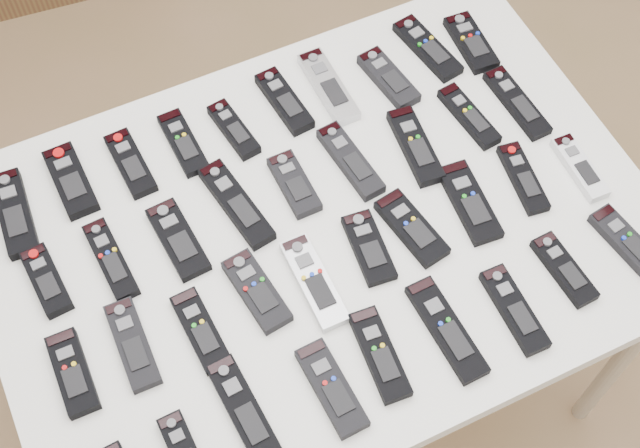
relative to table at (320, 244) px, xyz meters
name	(u,v)px	position (x,y,z in m)	size (l,w,h in m)	color
ground	(322,364)	(0.02, 0.02, -0.72)	(4.00, 4.00, 0.00)	olive
table	(320,244)	(0.00, 0.00, 0.00)	(1.25, 0.88, 0.78)	white
remote_0	(15,213)	(-0.51, 0.27, 0.07)	(0.06, 0.19, 0.02)	black
remote_1	(71,181)	(-0.39, 0.30, 0.07)	(0.06, 0.16, 0.02)	black
remote_2	(131,163)	(-0.27, 0.29, 0.07)	(0.05, 0.16, 0.02)	black
remote_3	(183,143)	(-0.16, 0.29, 0.07)	(0.05, 0.16, 0.02)	black
remote_4	(234,130)	(-0.06, 0.28, 0.07)	(0.04, 0.14, 0.02)	black
remote_5	(284,101)	(0.06, 0.30, 0.07)	(0.05, 0.17, 0.02)	black
remote_6	(328,87)	(0.16, 0.29, 0.07)	(0.05, 0.19, 0.02)	#B7B7BC
remote_7	(389,79)	(0.28, 0.26, 0.07)	(0.05, 0.16, 0.02)	black
remote_8	(427,48)	(0.39, 0.30, 0.07)	(0.05, 0.18, 0.02)	black
remote_9	(471,43)	(0.49, 0.27, 0.07)	(0.06, 0.16, 0.02)	black
remote_10	(46,281)	(-0.50, 0.11, 0.07)	(0.05, 0.14, 0.02)	black
remote_11	(111,260)	(-0.38, 0.10, 0.07)	(0.05, 0.17, 0.02)	black
remote_12	(178,239)	(-0.25, 0.09, 0.07)	(0.06, 0.17, 0.02)	black
remote_13	(236,204)	(-0.12, 0.11, 0.07)	(0.05, 0.20, 0.02)	black
remote_14	(294,184)	(0.00, 0.11, 0.07)	(0.05, 0.14, 0.02)	black
remote_15	(350,161)	(0.12, 0.11, 0.07)	(0.05, 0.18, 0.02)	black
remote_16	(415,146)	(0.25, 0.08, 0.07)	(0.05, 0.18, 0.02)	black
remote_17	(469,116)	(0.38, 0.10, 0.07)	(0.04, 0.16, 0.02)	black
remote_18	(517,103)	(0.49, 0.09, 0.07)	(0.05, 0.19, 0.02)	black
remote_19	(73,373)	(-0.51, -0.08, 0.07)	(0.05, 0.15, 0.02)	black
remote_20	(133,344)	(-0.40, -0.07, 0.07)	(0.05, 0.17, 0.02)	black
remote_21	(201,330)	(-0.28, -0.10, 0.07)	(0.05, 0.16, 0.02)	black
remote_22	(257,291)	(-0.16, -0.07, 0.07)	(0.06, 0.16, 0.02)	black
remote_23	(314,282)	(-0.06, -0.10, 0.07)	(0.05, 0.19, 0.02)	#B7B7BC
remote_24	(369,248)	(0.06, -0.08, 0.07)	(0.06, 0.15, 0.02)	black
remote_25	(412,228)	(0.15, -0.08, 0.07)	(0.06, 0.16, 0.02)	black
remote_26	(469,202)	(0.28, -0.07, 0.07)	(0.06, 0.18, 0.02)	black
remote_27	(523,178)	(0.40, -0.07, 0.07)	(0.04, 0.16, 0.02)	black
remote_28	(580,168)	(0.52, -0.10, 0.07)	(0.04, 0.15, 0.02)	silver
remote_31	(244,411)	(-0.27, -0.27, 0.07)	(0.05, 0.20, 0.02)	black
remote_32	(332,388)	(-0.12, -0.30, 0.07)	(0.06, 0.17, 0.02)	black
remote_33	(380,355)	(-0.02, -0.28, 0.07)	(0.05, 0.17, 0.02)	black
remote_34	(446,329)	(0.11, -0.29, 0.07)	(0.05, 0.20, 0.02)	black
remote_35	(514,310)	(0.24, -0.30, 0.07)	(0.05, 0.17, 0.02)	black
remote_36	(564,270)	(0.36, -0.27, 0.07)	(0.05, 0.15, 0.02)	black
remote_37	(628,243)	(0.50, -0.28, 0.07)	(0.05, 0.16, 0.02)	black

